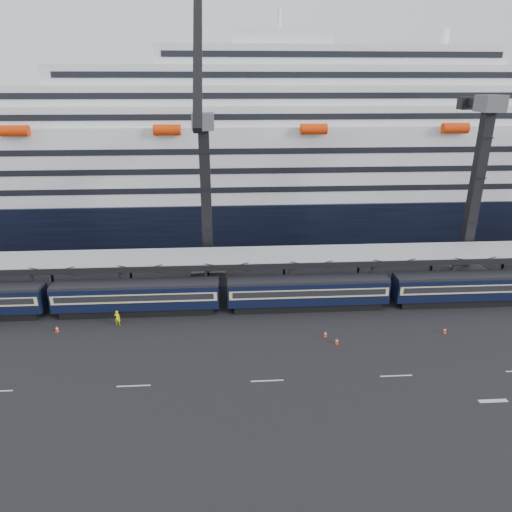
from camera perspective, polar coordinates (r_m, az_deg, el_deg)
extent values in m
plane|color=black|center=(49.25, 17.76, -11.28)|extent=(260.00, 260.00, 0.00)
cube|color=beige|center=(43.77, -15.06, -15.40)|extent=(3.00, 0.15, 0.02)
cube|color=beige|center=(42.99, 1.40, -15.32)|extent=(3.00, 0.15, 0.02)
cube|color=beige|center=(45.48, 17.13, -14.12)|extent=(3.00, 0.15, 0.02)
cube|color=beige|center=(45.49, 27.52, -15.76)|extent=(2.50, 0.40, 0.02)
cube|color=black|center=(55.64, -14.49, -6.48)|extent=(17.48, 2.40, 0.90)
cube|color=black|center=(54.86, -14.66, -4.81)|extent=(19.00, 2.80, 2.70)
cube|color=beige|center=(54.73, -14.69, -4.53)|extent=(18.62, 2.92, 1.05)
cube|color=black|center=(54.71, -14.69, -4.48)|extent=(17.86, 2.98, 0.70)
cube|color=black|center=(54.25, -14.80, -3.38)|extent=(19.00, 2.50, 0.35)
cube|color=black|center=(55.35, 6.39, -6.05)|extent=(17.48, 2.40, 0.90)
cube|color=black|center=(54.56, 6.47, -4.37)|extent=(19.00, 2.80, 2.70)
cube|color=beige|center=(54.44, 6.48, -4.08)|extent=(18.62, 2.92, 1.05)
cube|color=black|center=(54.41, 6.48, -4.03)|extent=(17.86, 2.98, 0.70)
cube|color=black|center=(53.94, 6.53, -2.93)|extent=(19.00, 2.50, 0.35)
cube|color=black|center=(61.89, 25.03, -5.00)|extent=(17.48, 2.40, 0.90)
cube|color=black|center=(61.19, 25.29, -3.48)|extent=(19.00, 2.80, 2.70)
cube|color=beige|center=(61.08, 25.33, -3.22)|extent=(18.62, 2.92, 1.05)
cube|color=black|center=(61.06, 25.34, -3.18)|extent=(17.86, 2.98, 0.70)
cube|color=black|center=(60.64, 25.50, -2.18)|extent=(19.00, 2.50, 0.35)
cube|color=#989BA0|center=(58.79, 13.64, 0.38)|extent=(130.00, 6.00, 0.25)
cube|color=black|center=(56.23, 14.47, -0.98)|extent=(130.00, 0.25, 0.70)
cube|color=black|center=(61.59, 12.83, 1.09)|extent=(130.00, 0.25, 0.70)
cube|color=black|center=(59.25, -25.97, -3.89)|extent=(0.25, 0.25, 5.40)
cube|color=black|center=(64.03, -24.20, -1.82)|extent=(0.25, 0.25, 5.40)
cube|color=black|center=(56.16, -16.49, -3.88)|extent=(0.25, 0.25, 5.40)
cube|color=black|center=(61.18, -15.41, -1.69)|extent=(0.25, 0.25, 5.40)
cube|color=black|center=(54.75, -6.22, -3.74)|extent=(0.25, 0.25, 5.40)
cube|color=black|center=(59.89, -6.02, -1.52)|extent=(0.25, 0.25, 5.40)
cube|color=black|center=(55.15, 4.23, -3.48)|extent=(0.25, 0.25, 5.40)
cube|color=black|center=(60.25, 3.53, -1.29)|extent=(0.25, 0.25, 5.40)
cube|color=black|center=(57.32, 14.20, -3.13)|extent=(0.25, 0.25, 5.40)
cube|color=black|center=(62.24, 12.71, -1.05)|extent=(0.25, 0.25, 5.40)
cube|color=black|center=(61.06, 23.19, -2.73)|extent=(0.25, 0.25, 5.40)
cube|color=black|center=(65.71, 21.11, -0.80)|extent=(0.25, 0.25, 5.40)
cube|color=black|center=(70.44, 28.54, -0.56)|extent=(0.25, 0.25, 5.40)
cube|color=black|center=(89.01, 7.71, 6.44)|extent=(200.00, 28.00, 7.00)
cube|color=white|center=(87.17, 8.01, 12.50)|extent=(190.00, 26.88, 12.00)
cube|color=white|center=(86.42, 8.27, 17.42)|extent=(160.00, 24.64, 3.00)
cube|color=black|center=(74.36, 10.22, 16.79)|extent=(153.60, 0.12, 0.90)
cube|color=white|center=(86.30, 8.38, 19.41)|extent=(124.00, 21.84, 3.00)
cube|color=black|center=(75.59, 10.12, 19.14)|extent=(119.04, 0.12, 0.90)
cube|color=white|center=(86.29, 8.49, 21.40)|extent=(90.00, 19.04, 3.00)
cube|color=black|center=(76.93, 10.02, 21.41)|extent=(86.40, 0.12, 0.90)
cube|color=white|center=(86.38, 8.60, 23.38)|extent=(56.00, 16.24, 3.00)
cube|color=black|center=(78.40, 9.92, 23.59)|extent=(53.76, 0.12, 0.90)
cube|color=white|center=(85.31, 2.88, 25.29)|extent=(16.00, 12.00, 2.50)
cylinder|color=white|center=(92.64, 22.07, 23.90)|extent=(2.80, 2.80, 3.00)
cylinder|color=#F23707|center=(77.23, -27.94, 13.65)|extent=(4.00, 1.60, 1.60)
cylinder|color=#F23707|center=(71.37, -11.06, 15.20)|extent=(4.00, 1.60, 1.60)
cylinder|color=#F23707|center=(72.04, 7.24, 15.46)|extent=(4.00, 1.60, 1.60)
cylinder|color=#F23707|center=(79.08, 23.63, 14.42)|extent=(4.00, 1.60, 1.60)
cube|color=#484A4F|center=(62.57, -5.89, -2.19)|extent=(4.50, 4.50, 2.00)
cube|color=black|center=(59.39, -6.24, 6.72)|extent=(1.30, 1.30, 18.00)
cube|color=#484A4F|center=(57.79, -6.64, 16.38)|extent=(2.60, 3.20, 2.00)
cube|color=black|center=(51.90, -7.30, 23.48)|extent=(0.90, 12.26, 14.37)
cube|color=black|center=(60.30, -6.53, 16.57)|extent=(0.90, 5.04, 0.90)
cube|color=black|center=(62.82, -6.41, 16.56)|extent=(2.20, 1.60, 1.60)
cube|color=#484A4F|center=(69.49, 24.30, -1.62)|extent=(4.50, 4.50, 2.00)
cube|color=black|center=(66.43, 25.70, 7.19)|extent=(1.30, 1.30, 20.00)
cube|color=#484A4F|center=(65.11, 27.26, 16.59)|extent=(2.60, 3.20, 2.00)
cube|color=black|center=(67.56, 26.06, 16.85)|extent=(0.90, 5.60, 0.90)
cube|color=black|center=(70.04, 24.92, 16.93)|extent=(2.20, 1.60, 1.60)
imported|color=#FBFF0D|center=(53.50, -16.95, -7.40)|extent=(0.68, 0.49, 1.74)
cube|color=#F23707|center=(54.78, -23.58, -8.64)|extent=(0.38, 0.38, 0.04)
cone|color=#F23707|center=(54.61, -23.64, -8.29)|extent=(0.32, 0.32, 0.72)
cylinder|color=white|center=(54.61, -23.64, -8.29)|extent=(0.27, 0.27, 0.12)
cube|color=#F23707|center=(49.99, 8.64, -9.90)|extent=(0.34, 0.34, 0.04)
cone|color=#F23707|center=(49.82, 8.67, -9.56)|extent=(0.29, 0.29, 0.65)
cylinder|color=white|center=(49.82, 8.67, -9.56)|extent=(0.24, 0.24, 0.11)
cube|color=#F23707|center=(48.92, 10.05, -10.73)|extent=(0.36, 0.36, 0.04)
cone|color=#F23707|center=(48.74, 10.08, -10.37)|extent=(0.30, 0.30, 0.67)
cylinder|color=white|center=(48.74, 10.08, -10.37)|extent=(0.25, 0.25, 0.11)
cube|color=#F23707|center=(54.07, 22.50, -8.87)|extent=(0.34, 0.34, 0.04)
cone|color=#F23707|center=(53.91, 22.55, -8.55)|extent=(0.29, 0.29, 0.65)
cylinder|color=white|center=(53.91, 22.55, -8.55)|extent=(0.24, 0.24, 0.11)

